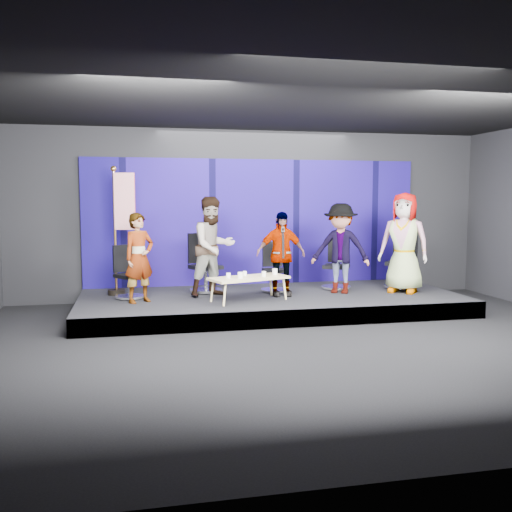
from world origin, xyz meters
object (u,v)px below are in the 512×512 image
at_px(chair_d, 337,271).
at_px(coffee_table, 249,279).
at_px(mug_b, 240,275).
at_px(mug_c, 245,274).
at_px(chair_c, 274,275).
at_px(mug_d, 264,274).
at_px(chair_b, 204,273).
at_px(panelist_b, 213,247).
at_px(chair_e, 402,269).
at_px(mug_e, 275,272).
at_px(panelist_c, 281,254).
at_px(panelist_e, 404,243).
at_px(panelist_d, 340,248).
at_px(chair_a, 128,281).
at_px(flag_stand, 121,227).
at_px(panelist_a, 139,258).
at_px(mug_a, 228,275).

height_order(chair_d, coffee_table, chair_d).
height_order(mug_b, mug_c, mug_b).
bearing_deg(chair_c, mug_d, -112.56).
distance_m(chair_b, chair_d, 2.63).
distance_m(panelist_b, chair_e, 3.87).
height_order(chair_b, panelist_b, panelist_b).
distance_m(mug_b, mug_c, 0.29).
height_order(coffee_table, mug_d, mug_d).
relative_size(mug_c, mug_e, 0.78).
xyz_separation_m(panelist_b, panelist_c, (1.22, -0.23, -0.14)).
xyz_separation_m(chair_b, mug_b, (0.47, -1.24, 0.11)).
distance_m(chair_e, mug_b, 3.58).
xyz_separation_m(mug_c, mug_e, (0.57, 0.06, 0.01)).
distance_m(panelist_b, mug_e, 1.22).
bearing_deg(mug_d, panelist_b, 141.74).
height_order(panelist_c, mug_b, panelist_c).
distance_m(chair_e, coffee_table, 3.38).
bearing_deg(mug_b, chair_d, 26.52).
distance_m(panelist_b, panelist_e, 3.63).
distance_m(panelist_b, panelist_d, 2.41).
bearing_deg(panelist_b, panelist_c, -33.57).
xyz_separation_m(panelist_d, coffee_table, (-1.86, -0.47, -0.46)).
bearing_deg(chair_c, panelist_c, -88.26).
bearing_deg(chair_d, mug_c, -127.32).
xyz_separation_m(chair_a, panelist_c, (2.75, -0.32, 0.46)).
relative_size(chair_a, flag_stand, 0.40).
bearing_deg(mug_e, panelist_c, 51.12).
relative_size(panelist_b, chair_d, 1.74).
height_order(panelist_a, chair_b, panelist_a).
height_order(panelist_d, flag_stand, flag_stand).
distance_m(chair_b, mug_b, 1.33).
bearing_deg(mug_e, panelist_e, 2.10).
bearing_deg(mug_d, chair_e, 14.29).
height_order(panelist_e, mug_b, panelist_e).
bearing_deg(panelist_e, panelist_d, -147.06).
bearing_deg(mug_d, chair_a, 162.78).
height_order(chair_d, panelist_e, panelist_e).
height_order(chair_c, mug_b, chair_c).
distance_m(panelist_d, coffee_table, 1.98).
relative_size(chair_b, mug_b, 10.91).
bearing_deg(chair_b, panelist_b, -100.60).
xyz_separation_m(panelist_b, mug_a, (0.16, -0.70, -0.44)).
bearing_deg(mug_c, coffee_table, -71.63).
distance_m(mug_a, flag_stand, 2.30).
relative_size(coffee_table, mug_c, 17.67).
distance_m(mug_b, mug_d, 0.46).
xyz_separation_m(panelist_a, mug_e, (2.39, -0.05, -0.30)).
bearing_deg(chair_c, chair_b, 172.39).
height_order(panelist_c, mug_c, panelist_c).
bearing_deg(mug_a, chair_d, 23.59).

